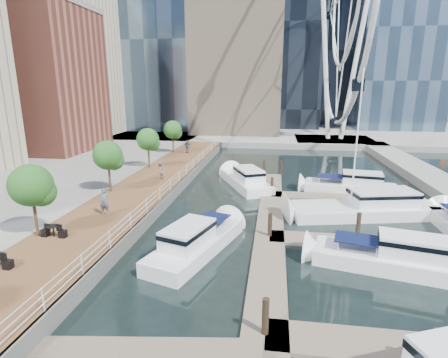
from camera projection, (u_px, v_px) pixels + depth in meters
name	position (u px, v px, depth m)	size (l,w,h in m)	color
ground	(203.00, 303.00, 16.77)	(520.00, 520.00, 0.00)	black
boardwalk	(141.00, 194.00, 32.27)	(6.00, 60.00, 1.00)	brown
seawall	(172.00, 196.00, 31.85)	(0.25, 60.00, 1.00)	#595954
land_far	(266.00, 119.00, 114.35)	(200.00, 114.00, 1.00)	gray
pier	(334.00, 142.00, 64.50)	(14.00, 12.00, 1.00)	gray
railing	(170.00, 185.00, 31.61)	(0.10, 60.00, 1.05)	white
floating_docks	(340.00, 225.00, 25.09)	(16.00, 34.00, 2.60)	#6D6051
street_trees	(108.00, 155.00, 30.70)	(2.60, 42.60, 4.60)	#3F2B1C
yacht_foreground	(390.00, 269.00, 19.91)	(2.48, 9.26, 2.15)	white
pedestrian_near	(104.00, 202.00, 25.42)	(0.72, 0.47, 1.97)	#4E5568
pedestrian_mid	(160.00, 171.00, 35.54)	(0.85, 0.66, 1.74)	gray
pedestrian_far	(187.00, 146.00, 49.91)	(1.13, 0.47, 1.93)	#30323C
moored_yachts	(350.00, 219.00, 27.61)	(22.20, 33.45, 11.50)	white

